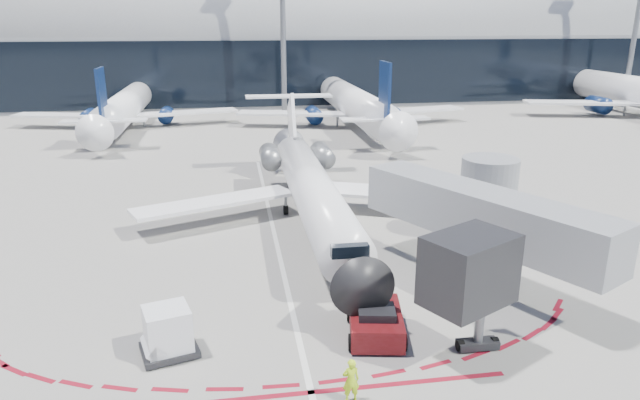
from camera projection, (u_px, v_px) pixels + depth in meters
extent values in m
plane|color=gray|center=(280.00, 259.00, 30.34)|extent=(260.00, 260.00, 0.00)
cube|color=silver|center=(277.00, 245.00, 32.22)|extent=(0.25, 40.00, 0.01)
cube|color=maroon|center=(311.00, 392.00, 19.51)|extent=(14.00, 0.25, 0.01)
cube|color=#929598|center=(242.00, 67.00, 90.02)|extent=(150.00, 24.00, 10.00)
cylinder|color=#929598|center=(241.00, 34.00, 88.51)|extent=(150.00, 24.00, 24.00)
cube|color=black|center=(244.00, 74.00, 78.67)|extent=(150.00, 0.20, 9.00)
cube|color=gray|center=(481.00, 214.00, 26.37)|extent=(8.22, 12.61, 2.30)
cube|color=black|center=(469.00, 270.00, 20.51)|extent=(3.86, 3.44, 2.60)
cylinder|color=slate|center=(480.00, 322.00, 21.73)|extent=(0.36, 0.36, 2.40)
cube|color=black|center=(478.00, 344.00, 22.02)|extent=(1.60, 0.60, 0.30)
cylinder|color=gray|center=(487.00, 199.00, 32.59)|extent=(3.20, 3.20, 4.80)
cylinder|color=black|center=(484.00, 234.00, 33.24)|extent=(4.00, 4.00, 0.50)
cylinder|color=slate|center=(283.00, 17.00, 72.50)|extent=(0.70, 0.70, 25.00)
cylinder|color=slate|center=(637.00, 17.00, 80.01)|extent=(0.70, 0.70, 25.00)
cylinder|color=white|center=(313.00, 191.00, 34.63)|extent=(2.60, 21.17, 2.60)
cone|color=black|center=(355.00, 273.00, 23.40)|extent=(2.60, 2.69, 2.60)
cone|color=white|center=(291.00, 148.00, 46.22)|extent=(2.60, 3.46, 2.60)
cube|color=black|center=(348.00, 247.00, 24.69)|extent=(1.64, 1.35, 0.53)
cube|color=white|center=(215.00, 202.00, 35.35)|extent=(10.31, 6.11, 0.30)
cube|color=white|center=(400.00, 193.00, 37.15)|extent=(10.31, 6.11, 0.30)
cube|color=white|center=(292.00, 122.00, 44.62)|extent=(0.24, 4.51, 4.59)
cube|color=white|center=(289.00, 96.00, 46.00)|extent=(6.93, 1.54, 0.15)
cylinder|color=slate|center=(270.00, 157.00, 42.23)|extent=(1.44, 3.27, 1.44)
cylinder|color=slate|center=(322.00, 155.00, 42.82)|extent=(1.44, 3.27, 1.44)
cylinder|color=black|center=(340.00, 284.00, 26.90)|extent=(0.21, 0.54, 0.54)
cylinder|color=black|center=(286.00, 210.00, 37.27)|extent=(0.29, 0.62, 0.62)
cylinder|color=black|center=(329.00, 208.00, 37.70)|extent=(0.29, 0.62, 0.62)
cylinder|color=slate|center=(340.00, 279.00, 26.82)|extent=(0.17, 0.17, 1.06)
cube|color=#570C0D|center=(376.00, 322.00, 22.93)|extent=(2.62, 3.61, 0.93)
cube|color=black|center=(377.00, 312.00, 22.45)|extent=(1.64, 1.47, 0.36)
cylinder|color=slate|center=(372.00, 300.00, 25.15)|extent=(0.58, 2.65, 0.10)
cylinder|color=black|center=(352.00, 342.00, 21.95)|extent=(0.40, 0.70, 0.66)
cylinder|color=black|center=(403.00, 343.00, 21.90)|extent=(0.40, 0.70, 0.66)
cylinder|color=black|center=(350.00, 313.00, 24.10)|extent=(0.40, 0.70, 0.66)
cylinder|color=black|center=(397.00, 314.00, 24.06)|extent=(0.40, 0.70, 0.66)
imported|color=#BFEE19|center=(351.00, 380.00, 18.86)|extent=(0.59, 0.40, 1.59)
cube|color=black|center=(170.00, 350.00, 21.71)|extent=(2.44, 2.23, 0.22)
cube|color=white|center=(168.00, 328.00, 21.43)|extent=(1.99, 1.92, 1.63)
cylinder|color=black|center=(151.00, 366.00, 20.83)|extent=(0.15, 0.22, 0.20)
cylinder|color=black|center=(195.00, 355.00, 21.49)|extent=(0.15, 0.22, 0.20)
cylinder|color=black|center=(145.00, 348.00, 21.98)|extent=(0.15, 0.22, 0.20)
cylinder|color=black|center=(187.00, 338.00, 22.64)|extent=(0.15, 0.22, 0.20)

